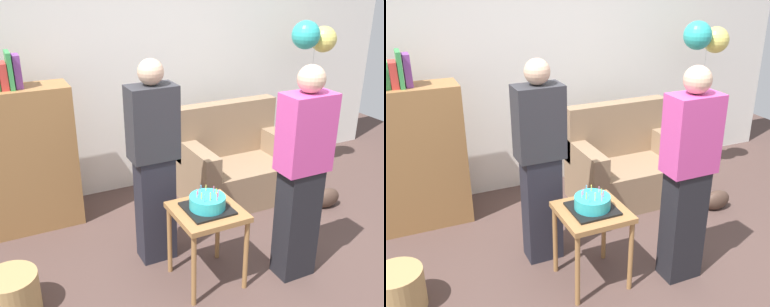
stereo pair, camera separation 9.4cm
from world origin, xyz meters
The scene contains 11 objects.
ground_plane centered at (0.00, 0.00, 0.00)m, with size 8.00×8.00×0.00m, color #4C3833.
wall_back centered at (0.00, 2.05, 1.35)m, with size 6.00×0.10×2.70m, color silver.
couch centered at (0.63, 1.32, 0.34)m, with size 1.10×0.70×0.96m.
bookshelf centered at (-1.31, 1.63, 0.68)m, with size 0.80×0.36×1.62m.
side_table centered at (-0.27, 0.24, 0.52)m, with size 0.48×0.48×0.61m.
birthday_cake centered at (-0.27, 0.24, 0.66)m, with size 0.32×0.32×0.17m.
person_blowing_candles centered at (-0.49, 0.69, 0.83)m, with size 0.36×0.22×1.63m.
person_holding_cake centered at (0.38, 0.02, 0.83)m, with size 0.36×0.22×1.63m.
wicker_basket centered at (-1.62, 0.50, 0.15)m, with size 0.36×0.36×0.30m, color #A88451.
handbag centered at (1.33, 0.70, 0.10)m, with size 0.28×0.14×0.20m, color #473328.
balloon_bunch centered at (1.58, 1.43, 1.56)m, with size 0.53×0.30×1.73m.
Camera 1 is at (-1.59, -2.22, 2.20)m, focal length 41.59 mm.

